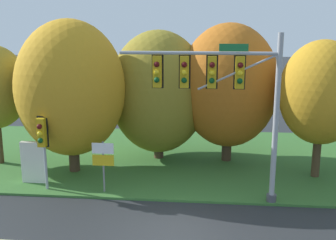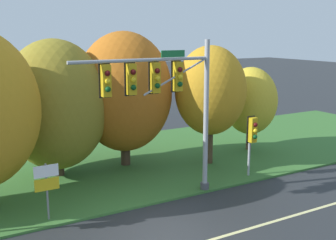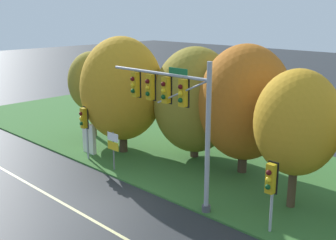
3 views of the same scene
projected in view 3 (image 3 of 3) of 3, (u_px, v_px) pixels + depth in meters
name	position (u px, v px, depth m)	size (l,w,h in m)	color
ground_plane	(105.00, 206.00, 19.67)	(160.00, 160.00, 0.00)	#282B2D
lane_stripe	(83.00, 215.00, 18.84)	(36.00, 0.16, 0.01)	beige
grass_verge	(214.00, 161.00, 25.37)	(48.00, 11.50, 0.10)	#386B2D
traffic_signal_mast	(173.00, 105.00, 19.20)	(6.31, 0.49, 6.75)	#9EA0A5
pedestrian_signal_near_kerb	(271.00, 183.00, 16.61)	(0.46, 0.55, 3.04)	#9EA0A5
pedestrian_signal_further_along	(84.00, 121.00, 25.01)	(0.46, 0.55, 3.27)	#9EA0A5
route_sign_post	(113.00, 145.00, 23.57)	(0.93, 0.08, 2.22)	slate
tree_nearest_road	(92.00, 82.00, 29.43)	(3.36, 3.36, 6.06)	#4C3823
tree_left_of_mast	(122.00, 89.00, 26.03)	(5.15, 5.15, 7.30)	#423021
tree_behind_signpost	(195.00, 100.00, 25.25)	(5.11, 5.11, 6.77)	#423021
tree_mid_verge	(245.00, 103.00, 22.65)	(5.04, 5.04, 7.12)	#423021
tree_tall_centre	(297.00, 123.00, 18.47)	(3.81, 3.81, 6.39)	#4C3823
info_kiosk	(89.00, 139.00, 26.56)	(1.10, 0.24, 1.90)	silver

